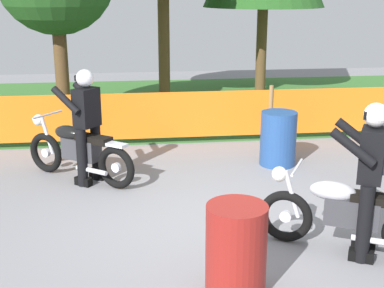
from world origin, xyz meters
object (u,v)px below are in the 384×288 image
motorcycle_lead (78,150)px  oil_drum (236,249)px  rider_lead (87,122)px  motorcycle_trailing (346,214)px  spare_drum (278,139)px  rider_trailing (371,172)px

motorcycle_lead → oil_drum: (1.72, -3.27, -0.02)m
motorcycle_lead → rider_lead: (0.16, -0.12, 0.46)m
oil_drum → motorcycle_lead: bearing=117.8°
motorcycle_trailing → rider_lead: size_ratio=1.04×
rider_lead → spare_drum: bearing=-134.2°
spare_drum → motorcycle_lead: bearing=-174.2°
rider_trailing → motorcycle_trailing: bearing=0.5°
motorcycle_lead → rider_trailing: bearing=177.3°
motorcycle_lead → motorcycle_trailing: size_ratio=0.95×
motorcycle_trailing → spare_drum: size_ratio=2.00×
motorcycle_trailing → spare_drum: 2.97m
rider_trailing → rider_lead: bearing=-11.5°
spare_drum → motorcycle_trailing: bearing=-91.8°
rider_lead → rider_trailing: 4.06m
oil_drum → rider_trailing: bearing=19.0°
rider_trailing → spare_drum: 3.11m
motorcycle_lead → rider_trailing: (3.25, -2.74, 0.49)m
motorcycle_lead → motorcycle_trailing: 4.05m
oil_drum → rider_lead: bearing=116.4°
rider_lead → spare_drum: rider_lead is taller
motorcycle_lead → rider_trailing: 4.28m
motorcycle_lead → spare_drum: motorcycle_lead is taller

